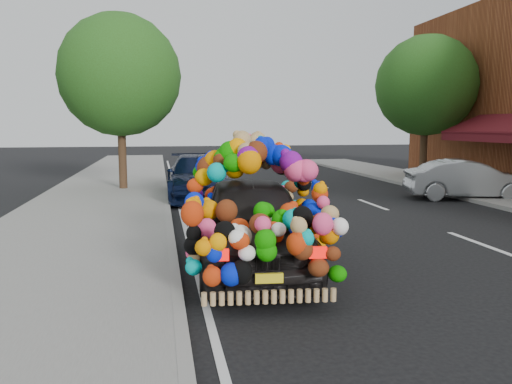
{
  "coord_description": "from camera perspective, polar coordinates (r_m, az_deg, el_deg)",
  "views": [
    {
      "loc": [
        -2.54,
        -8.58,
        2.29
      ],
      "look_at": [
        -0.78,
        0.48,
        1.07
      ],
      "focal_mm": 35.0,
      "sensor_mm": 36.0,
      "label": 1
    }
  ],
  "objects": [
    {
      "name": "ground",
      "position": [
        9.24,
        5.34,
        -6.87
      ],
      "size": [
        100.0,
        100.0,
        0.0
      ],
      "primitive_type": "plane",
      "color": "black",
      "rests_on": "ground"
    },
    {
      "name": "sidewalk",
      "position": [
        9.04,
        -22.06,
        -7.33
      ],
      "size": [
        4.0,
        60.0,
        0.12
      ],
      "primitive_type": "cube",
      "color": "gray",
      "rests_on": "ground"
    },
    {
      "name": "kerb",
      "position": [
        8.87,
        -9.5,
        -7.12
      ],
      "size": [
        0.15,
        60.0,
        0.13
      ],
      "primitive_type": "cube",
      "color": "gray",
      "rests_on": "ground"
    },
    {
      "name": "lane_markings",
      "position": [
        10.8,
        24.09,
        -5.36
      ],
      "size": [
        6.0,
        50.0,
        0.01
      ],
      "primitive_type": null,
      "color": "silver",
      "rests_on": "ground"
    },
    {
      "name": "tree_near_sidewalk",
      "position": [
        18.21,
        -15.32,
        12.72
      ],
      "size": [
        4.2,
        4.2,
        6.13
      ],
      "color": "#332114",
      "rests_on": "ground"
    },
    {
      "name": "tree_far_b",
      "position": [
        21.42,
        18.88,
        11.42
      ],
      "size": [
        4.0,
        4.0,
        5.9
      ],
      "color": "#332114",
      "rests_on": "ground"
    },
    {
      "name": "plush_art_car",
      "position": [
        8.06,
        -0.44,
        -1.08
      ],
      "size": [
        2.5,
        4.69,
        2.12
      ],
      "rotation": [
        0.0,
        0.0,
        -0.09
      ],
      "color": "black",
      "rests_on": "ground"
    },
    {
      "name": "navy_sedan",
      "position": [
        16.0,
        -6.68,
        1.73
      ],
      "size": [
        2.03,
        4.78,
        1.37
      ],
      "primitive_type": "imported",
      "rotation": [
        0.0,
        0.0,
        -0.02
      ],
      "color": "black",
      "rests_on": "ground"
    },
    {
      "name": "silver_hatchback",
      "position": [
        17.05,
        23.08,
        1.32
      ],
      "size": [
        4.01,
        2.33,
        1.25
      ],
      "primitive_type": "imported",
      "rotation": [
        0.0,
        0.0,
        1.29
      ],
      "color": "#9EA1A5",
      "rests_on": "ground"
    }
  ]
}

